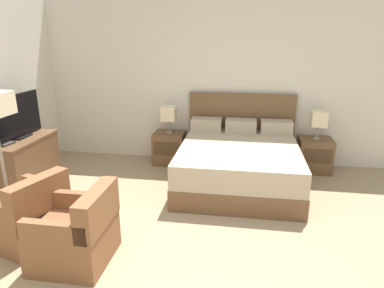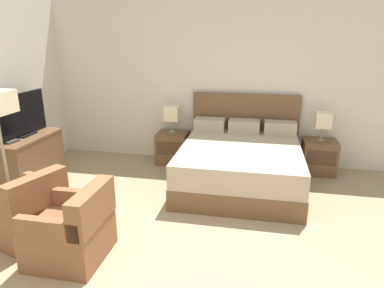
{
  "view_description": "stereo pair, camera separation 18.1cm",
  "coord_description": "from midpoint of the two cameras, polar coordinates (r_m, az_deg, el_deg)",
  "views": [
    {
      "loc": [
        0.64,
        -2.34,
        2.09
      ],
      "look_at": [
        -0.01,
        1.85,
        0.75
      ],
      "focal_mm": 32.0,
      "sensor_mm": 36.0,
      "label": 1
    },
    {
      "loc": [
        0.82,
        -2.31,
        2.09
      ],
      "look_at": [
        -0.01,
        1.85,
        0.75
      ],
      "focal_mm": 32.0,
      "sensor_mm": 36.0,
      "label": 2
    }
  ],
  "objects": [
    {
      "name": "wall_back",
      "position": [
        5.81,
        4.05,
        10.04
      ],
      "size": [
        6.7,
        0.06,
        2.67
      ],
      "primitive_type": "cube",
      "color": "silver",
      "rests_on": "ground"
    },
    {
      "name": "bed",
      "position": [
        5.04,
        9.1,
        -3.11
      ],
      "size": [
        1.74,
        1.96,
        1.2
      ],
      "color": "brown",
      "rests_on": "ground"
    },
    {
      "name": "nightstand_left",
      "position": [
        5.86,
        -2.34,
        -0.59
      ],
      "size": [
        0.51,
        0.44,
        0.54
      ],
      "color": "brown",
      "rests_on": "ground"
    },
    {
      "name": "nightstand_right",
      "position": [
        5.8,
        21.23,
        -2.0
      ],
      "size": [
        0.51,
        0.44,
        0.54
      ],
      "color": "brown",
      "rests_on": "ground"
    },
    {
      "name": "table_lamp_left",
      "position": [
        5.7,
        -2.42,
        5.09
      ],
      "size": [
        0.23,
        0.23,
        0.45
      ],
      "color": "gray",
      "rests_on": "nightstand_left"
    },
    {
      "name": "table_lamp_right",
      "position": [
        5.64,
        21.89,
        3.7
      ],
      "size": [
        0.23,
        0.23,
        0.45
      ],
      "color": "gray",
      "rests_on": "nightstand_right"
    },
    {
      "name": "dresser",
      "position": [
        5.47,
        -24.96,
        -2.4
      ],
      "size": [
        0.57,
        1.08,
        0.73
      ],
      "color": "brown",
      "rests_on": "ground"
    },
    {
      "name": "tv",
      "position": [
        5.34,
        -25.51,
        4.34
      ],
      "size": [
        0.18,
        0.95,
        0.61
      ],
      "color": "black",
      "rests_on": "dresser"
    },
    {
      "name": "book_red_cover",
      "position": [
        5.17,
        -27.42,
        0.42
      ],
      "size": [
        0.24,
        0.21,
        0.03
      ],
      "primitive_type": "cube",
      "rotation": [
        0.0,
        0.0,
        -0.15
      ],
      "color": "#383333",
      "rests_on": "dresser"
    },
    {
      "name": "armchair_by_window",
      "position": [
        4.1,
        -24.74,
        -10.36
      ],
      "size": [
        0.87,
        0.86,
        0.76
      ],
      "color": "brown",
      "rests_on": "ground"
    },
    {
      "name": "armchair_companion",
      "position": [
        3.57,
        -17.82,
        -13.77
      ],
      "size": [
        0.69,
        0.68,
        0.76
      ],
      "color": "brown",
      "rests_on": "ground"
    }
  ]
}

